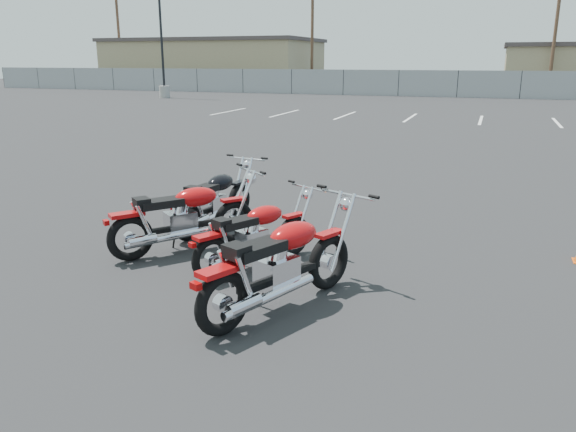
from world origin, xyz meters
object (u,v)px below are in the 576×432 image
(motorcycle_second_black, at_px, (215,200))
(motorcycle_rear_red, at_px, (281,264))
(motorcycle_front_red, at_px, (184,217))
(motorcycle_third_red, at_px, (255,235))

(motorcycle_second_black, bearing_deg, motorcycle_rear_red, -50.43)
(motorcycle_front_red, relative_size, motorcycle_second_black, 0.96)
(motorcycle_front_red, bearing_deg, motorcycle_second_black, 95.35)
(motorcycle_second_black, xyz_separation_m, motorcycle_third_red, (1.25, -1.36, -0.02))
(motorcycle_second_black, bearing_deg, motorcycle_third_red, -47.34)
(motorcycle_second_black, distance_m, motorcycle_rear_red, 3.13)
(motorcycle_third_red, height_order, motorcycle_rear_red, motorcycle_rear_red)
(motorcycle_second_black, height_order, motorcycle_third_red, motorcycle_second_black)
(motorcycle_rear_red, bearing_deg, motorcycle_second_black, 129.57)
(motorcycle_third_red, bearing_deg, motorcycle_second_black, 132.66)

